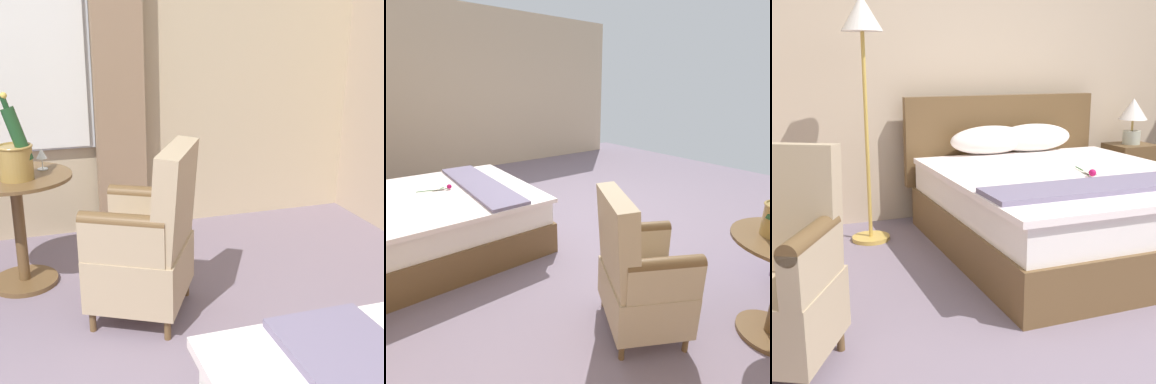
{
  "view_description": "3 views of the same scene",
  "coord_description": "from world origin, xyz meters",
  "views": [
    {
      "loc": [
        0.79,
        0.37,
        1.57
      ],
      "look_at": [
        -1.15,
        0.98,
        0.91
      ],
      "focal_mm": 50.0,
      "sensor_mm": 36.0,
      "label": 1
    },
    {
      "loc": [
        -2.9,
        2.23,
        1.54
      ],
      "look_at": [
        -1.25,
        1.0,
        0.83
      ],
      "focal_mm": 28.0,
      "sensor_mm": 36.0,
      "label": 2
    },
    {
      "loc": [
        -1.81,
        -1.32,
        1.3
      ],
      "look_at": [
        -0.92,
        0.96,
        0.71
      ],
      "focal_mm": 50.0,
      "sensor_mm": 36.0,
      "label": 3
    }
  ],
  "objects": [
    {
      "name": "side_table_round",
      "position": [
        -2.4,
        0.28,
        0.43
      ],
      "size": [
        0.67,
        0.67,
        0.7
      ],
      "color": "brown",
      "rests_on": "ground"
    },
    {
      "name": "champagne_bucket",
      "position": [
        -2.32,
        0.3,
        0.84
      ],
      "size": [
        0.2,
        0.2,
        0.5
      ],
      "color": "#A07E3F",
      "rests_on": "side_table_round"
    },
    {
      "name": "snack_plate",
      "position": [
        -2.58,
        0.26,
        0.71
      ],
      "size": [
        0.14,
        0.14,
        0.04
      ],
      "color": "white",
      "rests_on": "side_table_round"
    },
    {
      "name": "armchair_by_window",
      "position": [
        -1.81,
        0.95,
        0.42
      ],
      "size": [
        0.72,
        0.71,
        0.97
      ],
      "color": "brown",
      "rests_on": "ground"
    },
    {
      "name": "wine_glass_near_bucket",
      "position": [
        -2.49,
        0.45,
        0.79
      ],
      "size": [
        0.07,
        0.07,
        0.13
      ],
      "color": "white",
      "rests_on": "side_table_round"
    }
  ]
}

